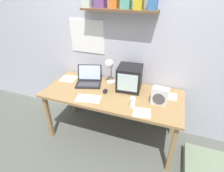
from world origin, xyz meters
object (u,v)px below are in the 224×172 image
Objects in this scene: juice_glass at (132,103)px; computer_mouse at (105,91)px; desk_lamp at (110,66)px; space_heater at (160,96)px; loose_paper_near_monitor at (69,79)px; crt_monitor at (130,78)px; open_notebook at (142,113)px; floor_cushion at (207,168)px; corner_desk at (112,96)px; printed_handout at (166,96)px; laptop at (89,79)px; loose_paper_near_laptop at (88,98)px.

computer_mouse is at bearing 155.18° from juice_glass.
desk_lamp is 3.09× the size of juice_glass.
loose_paper_near_monitor is at bearing 177.16° from space_heater.
crt_monitor is 0.90× the size of desk_lamp.
computer_mouse is at bearing -87.15° from desk_lamp.
open_notebook is 1.05m from floor_cushion.
desk_lamp is 1.50× the size of loose_paper_near_monitor.
corner_desk is 15.22× the size of computer_mouse.
computer_mouse reaches higher than corner_desk.
space_heater is 1.02m from floor_cushion.
crt_monitor is 0.93m from loose_paper_near_monitor.
juice_glass is 0.56× the size of open_notebook.
space_heater is (0.70, -0.24, -0.17)m from desk_lamp.
computer_mouse is at bearing -149.04° from crt_monitor.
computer_mouse is (-0.41, 0.19, -0.04)m from juice_glass.
printed_handout is 0.50× the size of floor_cushion.
loose_paper_near_monitor is at bearing 170.18° from floor_cushion.
open_notebook is (0.55, -0.48, -0.27)m from desk_lamp.
space_heater is 1.78× the size of computer_mouse.
laptop is 1.62× the size of printed_handout.
juice_glass is at bearing -179.86° from floor_cushion.
juice_glass is at bearing -24.82° from computer_mouse.
corner_desk is 0.69m from printed_handout.
laptop is at bearing 174.72° from space_heater.
computer_mouse is (-0.68, 0.02, -0.09)m from space_heater.
computer_mouse is 0.55× the size of open_notebook.
corner_desk is 0.52m from open_notebook.
space_heater reaches higher than printed_handout.
desk_lamp reaches higher than crt_monitor.
crt_monitor is (0.18, 0.18, 0.21)m from corner_desk.
printed_handout is 0.49m from open_notebook.
printed_handout is at bearing 148.37° from floor_cushion.
printed_handout is at bearing -6.31° from crt_monitor.
loose_paper_near_monitor is at bearing 161.76° from juice_glass.
corner_desk is 0.32m from loose_paper_near_laptop.
corner_desk is 7.22× the size of loose_paper_near_monitor.
loose_paper_near_laptop is at bearing -162.04° from space_heater.
printed_handout is at bearing 13.27° from computer_mouse.
computer_mouse is 0.77m from printed_handout.
crt_monitor is at bearing 45.20° from corner_desk.
floor_cushion is (0.94, 0.00, -0.71)m from juice_glass.
printed_handout is (0.75, 0.18, -0.01)m from computer_mouse.
floor_cushion is at bearing 0.14° from juice_glass.
printed_handout is 0.96m from floor_cushion.
corner_desk is 0.43m from laptop.
crt_monitor is at bearing 2.07° from loose_paper_near_monitor.
crt_monitor is at bearing 35.61° from computer_mouse.
laptop is at bearing -169.83° from desk_lamp.
space_heater is 0.84× the size of loose_paper_near_monitor.
corner_desk is 5.31× the size of crt_monitor.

